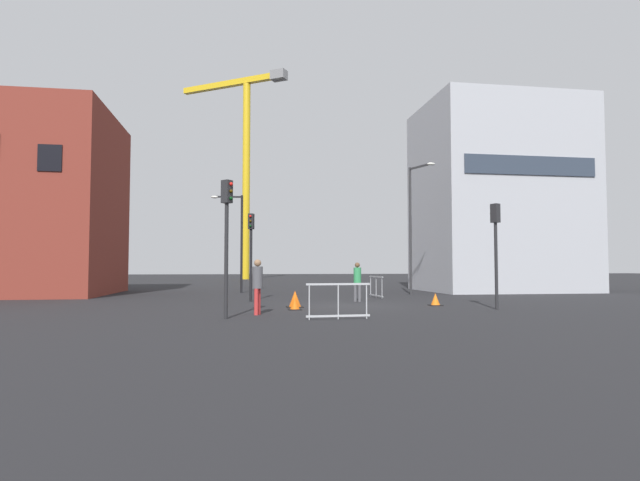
% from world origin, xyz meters
% --- Properties ---
extents(ground, '(160.00, 160.00, 0.00)m').
position_xyz_m(ground, '(0.00, 0.00, 0.00)').
color(ground, black).
extents(brick_building, '(9.32, 8.95, 10.20)m').
position_xyz_m(brick_building, '(-16.15, 10.27, 5.10)').
color(brick_building, maroon).
rests_on(brick_building, ground).
extents(office_block, '(9.61, 7.70, 11.99)m').
position_xyz_m(office_block, '(12.17, 10.50, 5.99)').
color(office_block, '#A8AAB2').
rests_on(office_block, ground).
extents(construction_crane, '(12.87, 8.83, 24.77)m').
position_xyz_m(construction_crane, '(-3.83, 42.04, 15.88)').
color(construction_crane, gold).
rests_on(construction_crane, ground).
extents(streetlamp_tall, '(0.89, 1.89, 7.17)m').
position_xyz_m(streetlamp_tall, '(5.28, 7.13, 4.28)').
color(streetlamp_tall, '#2D2D30').
rests_on(streetlamp_tall, ground).
extents(streetlamp_short, '(1.91, 0.34, 5.85)m').
position_xyz_m(streetlamp_short, '(-4.47, 10.83, 3.56)').
color(streetlamp_short, black).
rests_on(streetlamp_short, ground).
extents(traffic_light_median, '(0.30, 0.39, 3.96)m').
position_xyz_m(traffic_light_median, '(-3.80, 3.04, 2.66)').
color(traffic_light_median, black).
rests_on(traffic_light_median, ground).
extents(traffic_light_corner, '(0.33, 0.39, 3.90)m').
position_xyz_m(traffic_light_corner, '(5.07, -2.55, 2.63)').
color(traffic_light_corner, '#232326').
rests_on(traffic_light_corner, ground).
extents(traffic_light_crosswalk, '(0.37, 0.37, 4.21)m').
position_xyz_m(traffic_light_crosswalk, '(-4.68, -4.47, 2.81)').
color(traffic_light_crosswalk, '#232326').
rests_on(traffic_light_crosswalk, ground).
extents(pedestrian_walking, '(0.34, 0.34, 1.81)m').
position_xyz_m(pedestrian_walking, '(-3.70, -3.30, 1.06)').
color(pedestrian_walking, red).
rests_on(pedestrian_walking, ground).
extents(pedestrian_waiting, '(0.34, 0.34, 1.75)m').
position_xyz_m(pedestrian_waiting, '(0.93, 2.22, 1.02)').
color(pedestrian_waiting, '#4C4C51').
rests_on(pedestrian_waiting, ground).
extents(safety_barrier_front, '(1.97, 0.16, 1.08)m').
position_xyz_m(safety_barrier_front, '(-1.35, -5.07, 0.56)').
color(safety_barrier_front, '#B2B5BA').
rests_on(safety_barrier_front, ground).
extents(safety_barrier_left_run, '(0.14, 2.13, 1.08)m').
position_xyz_m(safety_barrier_left_run, '(2.53, 4.95, 0.56)').
color(safety_barrier_left_run, '#9EA0A5').
rests_on(safety_barrier_left_run, ground).
extents(traffic_cone_on_verge, '(0.49, 0.49, 0.50)m').
position_xyz_m(traffic_cone_on_verge, '(3.52, -0.49, 0.23)').
color(traffic_cone_on_verge, black).
rests_on(traffic_cone_on_verge, ground).
extents(traffic_cone_by_barrier, '(0.48, 0.48, 0.48)m').
position_xyz_m(traffic_cone_by_barrier, '(-2.29, -1.61, 0.22)').
color(traffic_cone_by_barrier, black).
rests_on(traffic_cone_by_barrier, ground).
extents(traffic_cone_striped, '(0.63, 0.63, 0.64)m').
position_xyz_m(traffic_cone_striped, '(-2.17, -0.51, 0.30)').
color(traffic_cone_striped, black).
rests_on(traffic_cone_striped, ground).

